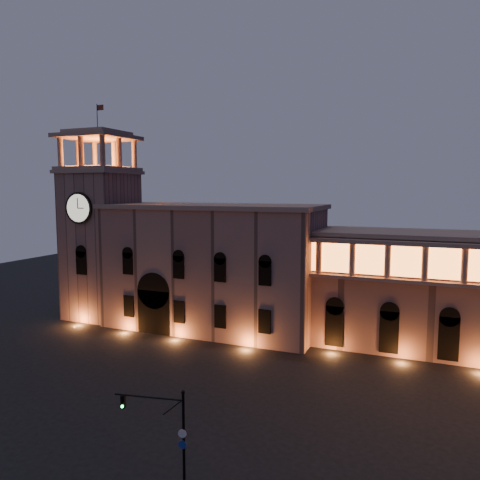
# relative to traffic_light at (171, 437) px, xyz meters

# --- Properties ---
(ground) EXTENTS (160.00, 160.00, 0.00)m
(ground) POSITION_rel_traffic_light_xyz_m (-11.38, 11.98, -3.60)
(ground) COLOR black
(ground) RESTS_ON ground
(government_building) EXTENTS (30.80, 12.80, 17.60)m
(government_building) POSITION_rel_traffic_light_xyz_m (-13.45, 33.91, 5.17)
(government_building) COLOR #886359
(government_building) RESTS_ON ground
(clock_tower) EXTENTS (9.80, 9.80, 32.40)m
(clock_tower) POSITION_rel_traffic_light_xyz_m (-31.88, 32.96, 8.90)
(clock_tower) COLOR #886359
(clock_tower) RESTS_ON ground
(colonnade_wing) EXTENTS (40.60, 11.50, 14.50)m
(colonnade_wing) POSITION_rel_traffic_light_xyz_m (20.62, 35.90, 3.73)
(colonnade_wing) COLOR #835E54
(colonnade_wing) RESTS_ON ground
(traffic_light) EXTENTS (4.93, 1.23, 6.86)m
(traffic_light) POSITION_rel_traffic_light_xyz_m (0.00, 0.00, 0.00)
(traffic_light) COLOR black
(traffic_light) RESTS_ON ground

